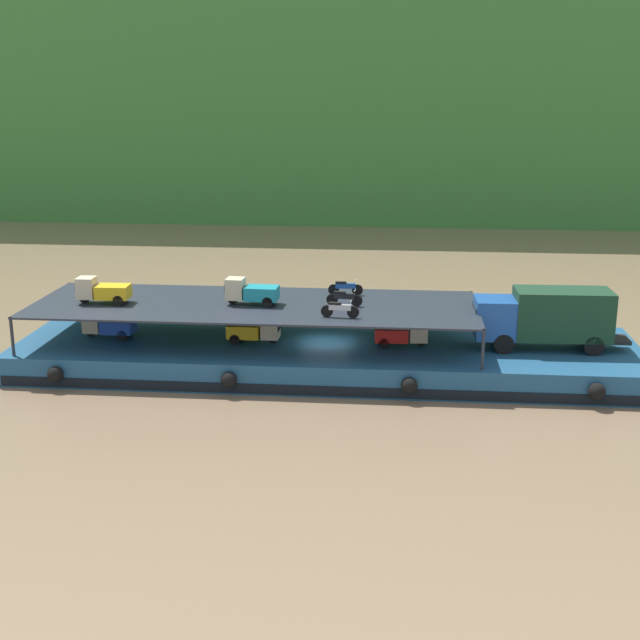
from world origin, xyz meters
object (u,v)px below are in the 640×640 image
cargo_barge (326,356)px  mini_truck_lower_mid (402,333)px  mini_truck_lower_aft (255,330)px  motorcycle_upper_stbd (345,287)px  mini_truck_upper_mid (251,292)px  motorcycle_upper_centre (344,298)px  covered_lorry (546,317)px  mini_truck_lower_stern (108,325)px  motorcycle_upper_port (340,309)px  mini_truck_upper_stern (102,290)px

cargo_barge → mini_truck_lower_mid: size_ratio=11.64×
mini_truck_lower_aft → motorcycle_upper_stbd: motorcycle_upper_stbd is taller
mini_truck_lower_mid → motorcycle_upper_stbd: size_ratio=1.47×
mini_truck_lower_aft → mini_truck_upper_mid: size_ratio=0.99×
motorcycle_upper_centre → motorcycle_upper_stbd: (-0.10, 2.36, 0.00)m
covered_lorry → mini_truck_upper_mid: mini_truck_upper_mid is taller
mini_truck_lower_stern → motorcycle_upper_port: motorcycle_upper_port is taller
motorcycle_upper_stbd → motorcycle_upper_centre: bearing=-87.7°
motorcycle_upper_port → covered_lorry: bearing=12.4°
mini_truck_lower_stern → motorcycle_upper_centre: motorcycle_upper_centre is taller
mini_truck_upper_mid → motorcycle_upper_centre: bearing=2.3°
motorcycle_upper_port → motorcycle_upper_centre: 2.37m
motorcycle_upper_port → mini_truck_upper_mid: bearing=155.5°
mini_truck_lower_stern → motorcycle_upper_stbd: 12.93m
motorcycle_upper_centre → mini_truck_upper_mid: bearing=-177.7°
mini_truck_upper_stern → motorcycle_upper_stbd: size_ratio=1.46×
mini_truck_lower_stern → mini_truck_upper_mid: bearing=-0.2°
motorcycle_upper_port → mini_truck_lower_stern: bearing=170.1°
covered_lorry → mini_truck_upper_mid: 15.22m
mini_truck_lower_aft → mini_truck_upper_mid: mini_truck_upper_mid is taller
cargo_barge → mini_truck_upper_stern: bearing=-176.9°
cargo_barge → motorcycle_upper_centre: 3.31m
motorcycle_upper_centre → motorcycle_upper_port: bearing=-91.5°
mini_truck_upper_mid → mini_truck_lower_stern: bearing=179.8°
mini_truck_lower_mid → motorcycle_upper_centre: size_ratio=1.47×
covered_lorry → motorcycle_upper_centre: covered_lorry is taller
mini_truck_lower_mid → covered_lorry: bearing=1.6°
cargo_barge → mini_truck_upper_mid: 5.23m
mini_truck_lower_aft → mini_truck_upper_stern: 8.25m
covered_lorry → motorcycle_upper_port: 10.68m
mini_truck_lower_aft → motorcycle_upper_port: 5.28m
cargo_barge → mini_truck_lower_mid: (3.96, -0.26, 1.44)m
covered_lorry → motorcycle_upper_port: (-10.40, -2.28, 0.74)m
covered_lorry → motorcycle_upper_centre: bearing=179.5°
motorcycle_upper_port → motorcycle_upper_stbd: size_ratio=1.00×
mini_truck_upper_stern → motorcycle_upper_stbd: (12.56, 3.02, -0.26)m
mini_truck_lower_aft → mini_truck_lower_stern: bearing=178.2°
mini_truck_upper_mid → mini_truck_lower_aft: bearing=-49.2°
mini_truck_lower_mid → mini_truck_lower_aft: bearing=-179.1°
mini_truck_lower_stern → motorcycle_upper_port: bearing=-9.9°
motorcycle_upper_centre → motorcycle_upper_stbd: size_ratio=1.00×
mini_truck_lower_aft → mini_truck_lower_mid: 7.71m
mini_truck_upper_mid → mini_truck_upper_stern: bearing=-176.6°
mini_truck_lower_stern → motorcycle_upper_centre: bearing=0.7°
covered_lorry → cargo_barge: bearing=179.7°
mini_truck_lower_aft → motorcycle_upper_centre: 4.98m
cargo_barge → mini_truck_lower_stern: bearing=-179.4°
cargo_barge → covered_lorry: bearing=-0.3°
mini_truck_lower_stern → cargo_barge: bearing=0.6°
mini_truck_lower_stern → mini_truck_lower_mid: size_ratio=0.99×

